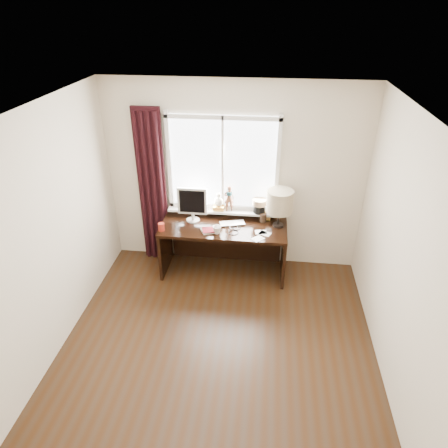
# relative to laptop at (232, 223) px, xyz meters

# --- Properties ---
(floor) EXTENTS (3.50, 4.00, 0.00)m
(floor) POSITION_rel_laptop_xyz_m (-0.01, -1.69, -0.76)
(floor) COLOR #301F12
(floor) RESTS_ON ground
(ceiling) EXTENTS (3.50, 4.00, 0.00)m
(ceiling) POSITION_rel_laptop_xyz_m (-0.01, -1.69, 1.84)
(ceiling) COLOR white
(ceiling) RESTS_ON wall_back
(wall_back) EXTENTS (3.50, 0.00, 2.60)m
(wall_back) POSITION_rel_laptop_xyz_m (-0.01, 0.31, 0.54)
(wall_back) COLOR beige
(wall_back) RESTS_ON ground
(wall_left) EXTENTS (0.00, 4.00, 2.60)m
(wall_left) POSITION_rel_laptop_xyz_m (-1.76, -1.69, 0.54)
(wall_left) COLOR beige
(wall_left) RESTS_ON ground
(wall_right) EXTENTS (0.00, 4.00, 2.60)m
(wall_right) POSITION_rel_laptop_xyz_m (1.74, -1.69, 0.54)
(wall_right) COLOR beige
(wall_right) RESTS_ON ground
(laptop) EXTENTS (0.38, 0.30, 0.03)m
(laptop) POSITION_rel_laptop_xyz_m (0.00, 0.00, 0.00)
(laptop) COLOR silver
(laptop) RESTS_ON desk
(mug) EXTENTS (0.15, 0.15, 0.11)m
(mug) POSITION_rel_laptop_xyz_m (-0.18, -0.26, 0.04)
(mug) COLOR white
(mug) RESTS_ON desk
(red_cup) EXTENTS (0.08, 0.08, 0.11)m
(red_cup) POSITION_rel_laptop_xyz_m (-0.91, -0.27, 0.04)
(red_cup) COLOR maroon
(red_cup) RESTS_ON desk
(window) EXTENTS (1.52, 0.21, 1.40)m
(window) POSITION_rel_laptop_xyz_m (-0.14, 0.26, 0.55)
(window) COLOR white
(window) RESTS_ON ground
(curtain) EXTENTS (0.38, 0.09, 2.25)m
(curtain) POSITION_rel_laptop_xyz_m (-1.14, 0.21, 0.35)
(curtain) COLOR black
(curtain) RESTS_ON floor
(desk) EXTENTS (1.70, 0.70, 0.75)m
(desk) POSITION_rel_laptop_xyz_m (-0.11, 0.03, -0.26)
(desk) COLOR black
(desk) RESTS_ON floor
(monitor) EXTENTS (0.40, 0.18, 0.49)m
(monitor) POSITION_rel_laptop_xyz_m (-0.55, 0.04, 0.26)
(monitor) COLOR beige
(monitor) RESTS_ON desk
(notebook_stack) EXTENTS (0.27, 0.24, 0.03)m
(notebook_stack) POSITION_rel_laptop_xyz_m (-0.27, -0.22, 0.00)
(notebook_stack) COLOR beige
(notebook_stack) RESTS_ON desk
(brush_holder) EXTENTS (0.09, 0.09, 0.25)m
(brush_holder) POSITION_rel_laptop_xyz_m (0.41, 0.12, 0.05)
(brush_holder) COLOR black
(brush_holder) RESTS_ON desk
(icon_frame) EXTENTS (0.10, 0.03, 0.13)m
(icon_frame) POSITION_rel_laptop_xyz_m (0.46, 0.17, 0.05)
(icon_frame) COLOR gold
(icon_frame) RESTS_ON desk
(table_lamp) EXTENTS (0.35, 0.35, 0.52)m
(table_lamp) POSITION_rel_laptop_xyz_m (0.62, 0.03, 0.35)
(table_lamp) COLOR black
(table_lamp) RESTS_ON desk
(loose_papers) EXTENTS (0.27, 0.32, 0.00)m
(loose_papers) POSITION_rel_laptop_xyz_m (0.40, -0.23, -0.01)
(loose_papers) COLOR white
(loose_papers) RESTS_ON desk
(desk_cables) EXTENTS (0.20, 0.44, 0.01)m
(desk_cables) POSITION_rel_laptop_xyz_m (0.04, -0.11, -0.01)
(desk_cables) COLOR black
(desk_cables) RESTS_ON desk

